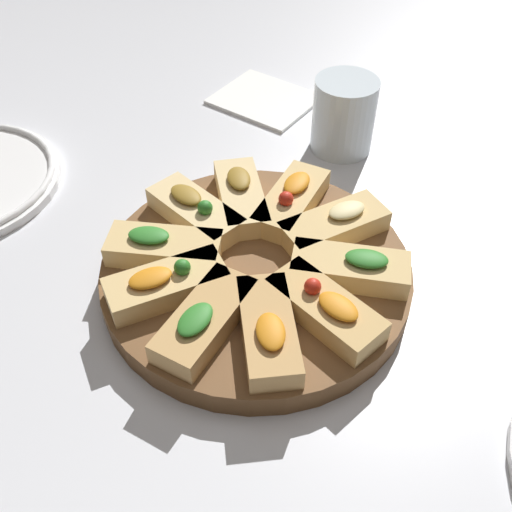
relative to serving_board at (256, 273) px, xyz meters
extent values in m
plane|color=silver|center=(0.00, 0.00, -0.01)|extent=(3.00, 3.00, 0.00)
cylinder|color=brown|center=(0.00, 0.00, 0.00)|extent=(0.30, 0.30, 0.03)
cube|color=tan|center=(0.01, 0.09, 0.02)|extent=(0.05, 0.11, 0.02)
ellipsoid|color=#2D7A28|center=(0.01, 0.10, 0.04)|extent=(0.03, 0.04, 0.01)
cube|color=tan|center=(-0.05, 0.08, 0.02)|extent=(0.10, 0.12, 0.02)
ellipsoid|color=orange|center=(-0.05, 0.09, 0.04)|extent=(0.04, 0.05, 0.01)
cube|color=tan|center=(-0.08, 0.03, 0.02)|extent=(0.12, 0.08, 0.02)
ellipsoid|color=orange|center=(-0.10, 0.04, 0.04)|extent=(0.05, 0.04, 0.01)
sphere|color=red|center=(-0.07, 0.03, 0.04)|extent=(0.02, 0.02, 0.02)
cube|color=#DBB775|center=(-0.09, -0.02, 0.02)|extent=(0.12, 0.07, 0.02)
ellipsoid|color=#2D7A28|center=(-0.10, -0.03, 0.04)|extent=(0.04, 0.03, 0.01)
cube|color=#DBB775|center=(-0.05, -0.07, 0.02)|extent=(0.10, 0.12, 0.02)
ellipsoid|color=beige|center=(-0.06, -0.08, 0.04)|extent=(0.04, 0.05, 0.01)
cube|color=#DBB775|center=(0.00, -0.09, 0.02)|extent=(0.05, 0.11, 0.02)
ellipsoid|color=orange|center=(0.00, -0.10, 0.04)|extent=(0.03, 0.04, 0.01)
sphere|color=red|center=(0.00, -0.07, 0.04)|extent=(0.02, 0.02, 0.02)
cube|color=#E5C689|center=(0.05, -0.07, 0.02)|extent=(0.10, 0.12, 0.02)
ellipsoid|color=olive|center=(0.06, -0.09, 0.04)|extent=(0.04, 0.05, 0.01)
cube|color=#E5C689|center=(0.08, -0.03, 0.02)|extent=(0.12, 0.08, 0.02)
ellipsoid|color=olive|center=(0.10, -0.04, 0.04)|extent=(0.05, 0.04, 0.01)
sphere|color=#2D7A28|center=(0.07, -0.03, 0.04)|extent=(0.02, 0.02, 0.02)
cube|color=#DBB775|center=(0.09, 0.03, 0.02)|extent=(0.12, 0.08, 0.02)
ellipsoid|color=#2D7A28|center=(0.10, 0.03, 0.04)|extent=(0.05, 0.04, 0.01)
cube|color=#DBB775|center=(0.06, 0.07, 0.02)|extent=(0.11, 0.11, 0.02)
ellipsoid|color=orange|center=(0.07, 0.08, 0.04)|extent=(0.04, 0.05, 0.01)
sphere|color=#2D7A28|center=(0.05, 0.06, 0.04)|extent=(0.02, 0.02, 0.02)
cylinder|color=silver|center=(0.00, -0.26, 0.03)|extent=(0.08, 0.08, 0.09)
cube|color=white|center=(0.13, -0.32, -0.01)|extent=(0.15, 0.14, 0.01)
camera|label=1|loc=(-0.17, 0.37, 0.43)|focal=42.00mm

